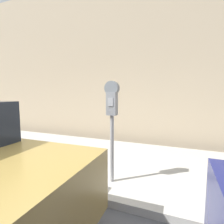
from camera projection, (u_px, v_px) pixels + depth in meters
sidewalk at (111, 161)px, 3.84m from camera, size 24.00×2.80×0.11m
building_facade at (134, 60)px, 5.30m from camera, size 24.00×0.30×5.10m
parking_meter at (112, 111)px, 2.74m from camera, size 0.22×0.13×1.62m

